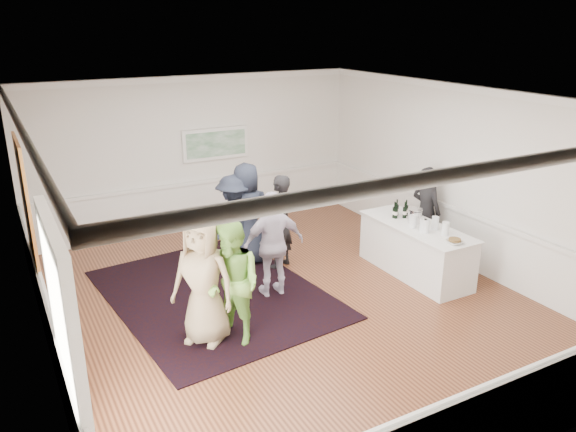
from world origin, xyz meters
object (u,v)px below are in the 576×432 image
bartender (426,211)px  guest_dark_b (279,222)px  guest_green (233,283)px  ice_bucket (415,216)px  guest_dark_a (234,221)px  guest_tan (203,280)px  nut_bowl (455,241)px  guest_navy (247,214)px  serving_table (415,249)px  guest_lilac (274,244)px

bartender → guest_dark_b: (-2.68, 0.77, 0.00)m
guest_dark_b → guest_green: bearing=24.6°
bartender → guest_dark_b: bearing=63.3°
guest_green → ice_bucket: 3.75m
guest_green → guest_dark_a: 2.60m
bartender → guest_green: guest_green is taller
guest_tan → ice_bucket: size_ratio=7.04×
guest_dark_b → nut_bowl: bearing=105.9°
guest_green → guest_dark_b: bearing=117.0°
guest_navy → guest_tan: bearing=65.5°
guest_tan → ice_bucket: (4.05, 0.46, 0.10)m
guest_navy → nut_bowl: size_ratio=7.18×
serving_table → guest_lilac: bearing=169.2°
bartender → ice_bucket: bartender is taller
serving_table → nut_bowl: 1.03m
guest_tan → guest_green: guest_tan is taller
serving_table → guest_lilac: 2.60m
bartender → ice_bucket: size_ratio=6.56×
guest_lilac → ice_bucket: size_ratio=6.68×
guest_dark_b → ice_bucket: (1.99, -1.25, 0.16)m
serving_table → guest_tan: size_ratio=1.22×
guest_tan → guest_navy: bearing=99.6°
guest_tan → guest_dark_a: size_ratio=1.09×
serving_table → ice_bucket: (0.05, 0.14, 0.56)m
guest_tan → guest_lilac: size_ratio=1.05×
serving_table → ice_bucket: 0.58m
serving_table → bartender: bearing=39.8°
guest_green → guest_navy: bearing=130.3°
guest_lilac → guest_dark_a: bearing=-81.9°
ice_bucket → bartender: bearing=34.7°
serving_table → guest_navy: (-2.35, 1.86, 0.48)m
guest_dark_a → guest_tan: bearing=28.3°
guest_dark_a → guest_lilac: bearing=64.0°
bartender → guest_green: 4.52m
guest_dark_a → guest_dark_b: 0.82m
guest_navy → nut_bowl: guest_navy is taller
guest_tan → nut_bowl: size_ratio=7.06×
serving_table → ice_bucket: bearing=69.0°
bartender → guest_navy: size_ratio=0.92×
guest_tan → guest_lilac: (1.47, 0.79, -0.05)m
nut_bowl → guest_green: bearing=173.6°
guest_green → guest_lilac: bearing=110.2°
bartender → guest_lilac: guest_lilac is taller
bartender → guest_lilac: size_ratio=0.98×
guest_green → guest_dark_b: guest_green is taller
ice_bucket → nut_bowl: bearing=-94.9°
ice_bucket → serving_table: bearing=-111.0°
guest_dark_a → guest_dark_b: guest_dark_b is taller
serving_table → bartender: bartender is taller
guest_lilac → guest_navy: size_ratio=0.93×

